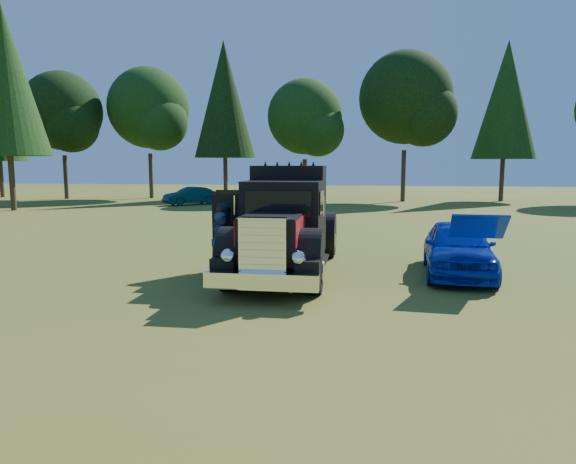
% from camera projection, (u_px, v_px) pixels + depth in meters
% --- Properties ---
extents(ground, '(120.00, 120.00, 0.00)m').
position_uv_depth(ground, '(326.00, 285.00, 13.02)').
color(ground, '#3B5A1A').
rests_on(ground, ground).
extents(treeline, '(73.76, 24.04, 13.84)m').
position_uv_depth(treeline, '(301.00, 104.00, 39.55)').
color(treeline, '#2D2116').
rests_on(treeline, ground).
extents(diamond_t_truck, '(3.38, 7.16, 3.00)m').
position_uv_depth(diamond_t_truck, '(284.00, 229.00, 14.16)').
color(diamond_t_truck, black).
rests_on(diamond_t_truck, ground).
extents(hotrod_coupe, '(2.13, 4.56, 1.89)m').
position_uv_depth(hotrod_coupe, '(458.00, 248.00, 14.13)').
color(hotrod_coupe, '#090691').
rests_on(hotrod_coupe, ground).
extents(spectator_near, '(0.69, 0.79, 1.83)m').
position_uv_depth(spectator_near, '(222.00, 248.00, 13.08)').
color(spectator_near, '#1C2342').
rests_on(spectator_near, ground).
extents(spectator_far, '(0.98, 1.13, 2.00)m').
position_uv_depth(spectator_far, '(225.00, 239.00, 14.10)').
color(spectator_far, navy).
rests_on(spectator_far, ground).
extents(distant_teal_car, '(3.83, 3.87, 1.33)m').
position_uv_depth(distant_teal_car, '(191.00, 196.00, 38.38)').
color(distant_teal_car, '#083034').
rests_on(distant_teal_car, ground).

